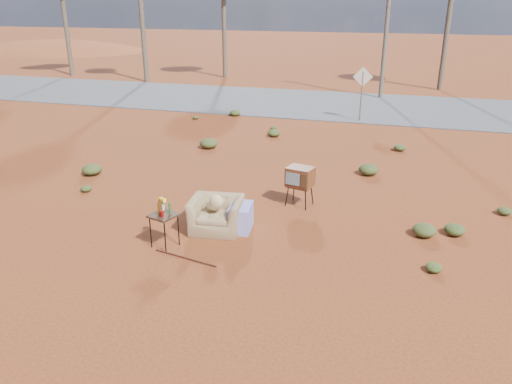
# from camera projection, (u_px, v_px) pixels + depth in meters

# --- Properties ---
(ground) EXTENTS (140.00, 140.00, 0.00)m
(ground) POSITION_uv_depth(u_px,v_px,m) (228.00, 244.00, 10.27)
(ground) COLOR brown
(ground) RESTS_ON ground
(highway) EXTENTS (140.00, 7.00, 0.04)m
(highway) POSITION_uv_depth(u_px,v_px,m) (334.00, 105.00, 23.66)
(highway) COLOR #565659
(highway) RESTS_ON ground
(dirt_mound) EXTENTS (26.00, 18.00, 2.00)m
(dirt_mound) POSITION_uv_depth(u_px,v_px,m) (55.00, 50.00, 48.61)
(dirt_mound) COLOR brown
(dirt_mound) RESTS_ON ground
(armchair) EXTENTS (1.37, 0.98, 0.97)m
(armchair) POSITION_uv_depth(u_px,v_px,m) (221.00, 211.00, 10.75)
(armchair) COLOR #947851
(armchair) RESTS_ON ground
(tv_unit) EXTENTS (0.70, 0.61, 0.97)m
(tv_unit) POSITION_uv_depth(u_px,v_px,m) (300.00, 177.00, 11.95)
(tv_unit) COLOR black
(tv_unit) RESTS_ON ground
(side_table) EXTENTS (0.61, 0.61, 0.99)m
(side_table) POSITION_uv_depth(u_px,v_px,m) (163.00, 212.00, 9.97)
(side_table) COLOR #3A2215
(side_table) RESTS_ON ground
(rusty_bar) EXTENTS (1.40, 0.33, 0.04)m
(rusty_bar) POSITION_uv_depth(u_px,v_px,m) (185.00, 258.00, 9.69)
(rusty_bar) COLOR #542116
(rusty_bar) RESTS_ON ground
(road_sign) EXTENTS (0.78, 0.06, 2.19)m
(road_sign) POSITION_uv_depth(u_px,v_px,m) (362.00, 84.00, 20.05)
(road_sign) COLOR brown
(road_sign) RESTS_ON ground
(utility_pole_center) EXTENTS (1.40, 0.20, 8.00)m
(utility_pole_center) POSITION_uv_depth(u_px,v_px,m) (388.00, 11.00, 23.87)
(utility_pole_center) COLOR brown
(utility_pole_center) RESTS_ON ground
(scrub_patch) EXTENTS (17.49, 8.07, 0.33)m
(scrub_patch) POSITION_uv_depth(u_px,v_px,m) (252.00, 169.00, 14.38)
(scrub_patch) COLOR #425123
(scrub_patch) RESTS_ON ground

